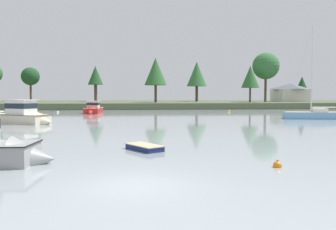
% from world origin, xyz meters
% --- Properties ---
extents(ground_plane, '(400.00, 400.00, 0.00)m').
position_xyz_m(ground_plane, '(0.00, 0.00, 0.00)').
color(ground_plane, '#939EA3').
extents(far_shore_bank, '(165.42, 54.69, 1.47)m').
position_xyz_m(far_shore_bank, '(0.00, 92.83, 0.74)').
color(far_shore_bank, '#4C563D').
rests_on(far_shore_bank, ground).
extents(cruiser_red, '(2.89, 8.75, 3.95)m').
position_xyz_m(cruiser_red, '(-8.00, 50.84, 0.52)').
color(cruiser_red, '#B2231E').
rests_on(cruiser_red, ground).
extents(cruiser_cream, '(9.51, 6.63, 4.90)m').
position_xyz_m(cruiser_cream, '(-13.32, 28.61, 0.65)').
color(cruiser_cream, beige).
rests_on(cruiser_cream, ground).
extents(dinghy_navy, '(2.47, 2.87, 0.47)m').
position_xyz_m(dinghy_navy, '(0.51, 7.88, 0.12)').
color(dinghy_navy, navy).
rests_on(dinghy_navy, ground).
extents(sailboat_skyblue, '(8.99, 4.03, 13.59)m').
position_xyz_m(sailboat_skyblue, '(25.31, 32.79, 0.28)').
color(sailboat_skyblue, '#669ECC').
rests_on(sailboat_skyblue, ground).
extents(dinghy_yellow, '(2.26, 3.02, 0.51)m').
position_xyz_m(dinghy_yellow, '(-17.48, 47.29, 0.13)').
color(dinghy_yellow, gold).
rests_on(dinghy_yellow, ground).
extents(mooring_buoy_yellow, '(0.51, 0.51, 0.57)m').
position_xyz_m(mooring_buoy_yellow, '(18.86, 54.52, 0.09)').
color(mooring_buoy_yellow, yellow).
rests_on(mooring_buoy_yellow, ground).
extents(mooring_buoy_orange, '(0.41, 0.41, 0.46)m').
position_xyz_m(mooring_buoy_orange, '(6.51, 2.48, 0.07)').
color(mooring_buoy_orange, orange).
rests_on(mooring_buoy_orange, ground).
extents(mooring_buoy_white, '(0.47, 0.47, 0.52)m').
position_xyz_m(mooring_buoy_white, '(-15.19, 54.25, 0.08)').
color(mooring_buoy_white, white).
rests_on(mooring_buoy_white, ground).
extents(shore_tree_center, '(7.50, 7.50, 13.90)m').
position_xyz_m(shore_tree_center, '(36.45, 79.87, 11.57)').
color(shore_tree_center, brown).
rests_on(shore_tree_center, far_shore_bank).
extents(shore_tree_inland_a, '(3.60, 3.60, 7.76)m').
position_xyz_m(shore_tree_inland_a, '(51.47, 88.20, 6.95)').
color(shore_tree_inland_a, brown).
rests_on(shore_tree_inland_a, far_shore_bank).
extents(shore_tree_right_mid, '(4.71, 4.71, 10.98)m').
position_xyz_m(shore_tree_right_mid, '(-12.62, 94.01, 9.36)').
color(shore_tree_right_mid, brown).
rests_on(shore_tree_right_mid, far_shore_bank).
extents(shore_tree_far_left, '(4.84, 4.84, 9.85)m').
position_xyz_m(shore_tree_far_left, '(30.84, 76.55, 8.33)').
color(shore_tree_far_left, brown).
rests_on(shore_tree_far_left, far_shore_bank).
extents(shore_tree_inland_c, '(5.82, 5.82, 11.65)m').
position_xyz_m(shore_tree_inland_c, '(5.03, 75.30, 9.50)').
color(shore_tree_inland_c, brown).
rests_on(shore_tree_inland_c, far_shore_bank).
extents(shore_tree_inland_b, '(5.31, 5.31, 10.18)m').
position_xyz_m(shore_tree_inland_b, '(-31.36, 91.27, 8.93)').
color(shore_tree_inland_b, brown).
rests_on(shore_tree_inland_b, far_shore_bank).
extents(shore_tree_center_right, '(6.12, 6.12, 12.19)m').
position_xyz_m(shore_tree_center_right, '(18.52, 89.83, 9.83)').
color(shore_tree_center_right, brown).
rests_on(shore_tree_center_right, far_shore_bank).
extents(cottage_behind_trees, '(9.64, 9.99, 5.45)m').
position_xyz_m(cottage_behind_trees, '(46.33, 85.23, 4.29)').
color(cottage_behind_trees, silver).
rests_on(cottage_behind_trees, far_shore_bank).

